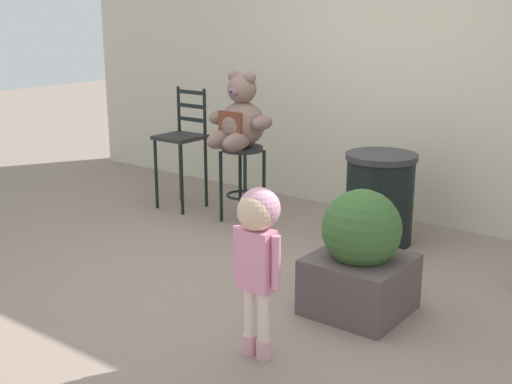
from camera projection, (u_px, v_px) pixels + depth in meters
name	position (u px, v px, depth m)	size (l,w,h in m)	color
ground_plane	(250.00, 278.00, 4.85)	(24.00, 24.00, 0.00)	gray
building_wall	(395.00, 32.00, 6.04)	(7.75, 0.30, 3.41)	beige
bar_stool_with_teddy	(242.00, 168.00, 6.05)	(0.37, 0.37, 0.70)	#262526
teddy_bear	(240.00, 119.00, 5.90)	(0.64, 0.57, 0.68)	#7E6158
child_walking	(258.00, 236.00, 3.58)	(0.31, 0.25, 0.98)	pink
trash_bin	(379.00, 198.00, 5.51)	(0.59, 0.59, 0.76)	black
bar_chair_empty	(182.00, 142.00, 6.45)	(0.40, 0.40, 1.17)	#262526
planter_with_shrub	(360.00, 257.00, 4.22)	(0.60, 0.60, 0.81)	#564848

